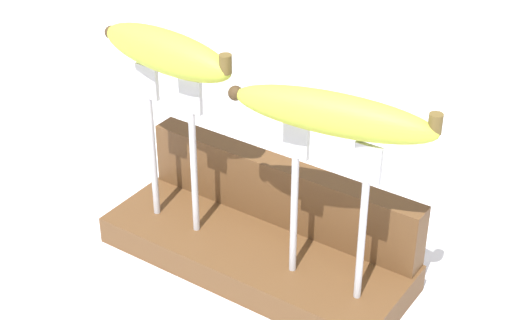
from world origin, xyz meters
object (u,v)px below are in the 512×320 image
Objects in this scene: fork_stand_left at (171,135)px; fork_stand_right at (329,197)px; banana_raised_right at (333,114)px; banana_raised_left at (166,52)px.

fork_stand_left reaches higher than fork_stand_right.
fork_stand_left is at bearing 180.00° from fork_stand_right.
fork_stand_left is at bearing 180.00° from banana_raised_right.
banana_raised_left is at bearing 175.54° from fork_stand_left.
banana_raised_left is 0.87× the size of banana_raised_right.
fork_stand_left is 1.06× the size of fork_stand_right.
fork_stand_left is 0.93× the size of banana_raised_right.
banana_raised_right is (0.19, -0.00, -0.01)m from banana_raised_left.
fork_stand_right is 0.21m from banana_raised_left.
fork_stand_right is (0.19, 0.00, -0.01)m from fork_stand_left.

